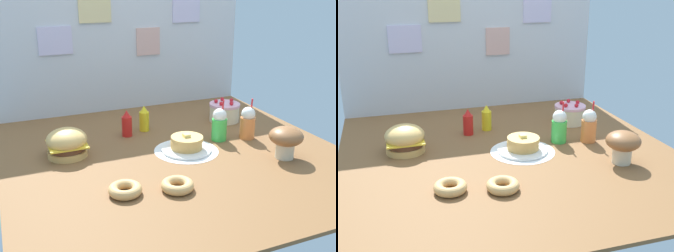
% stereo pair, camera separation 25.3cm
% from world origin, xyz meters
% --- Properties ---
extents(ground_plane, '(1.97, 1.98, 0.02)m').
position_xyz_m(ground_plane, '(0.00, 0.00, -0.01)').
color(ground_plane, brown).
extents(back_wall, '(1.97, 0.04, 1.02)m').
position_xyz_m(back_wall, '(0.00, 0.98, 0.52)').
color(back_wall, silver).
rests_on(back_wall, ground_plane).
extents(doily_mat, '(0.39, 0.39, 0.00)m').
position_xyz_m(doily_mat, '(0.08, 0.00, 0.00)').
color(doily_mat, white).
rests_on(doily_mat, ground_plane).
extents(burger, '(0.24, 0.24, 0.17)m').
position_xyz_m(burger, '(-0.59, 0.20, 0.08)').
color(burger, '#DBA859').
rests_on(burger, ground_plane).
extents(pancake_stack, '(0.30, 0.30, 0.11)m').
position_xyz_m(pancake_stack, '(0.08, 0.00, 0.04)').
color(pancake_stack, white).
rests_on(pancake_stack, doily_mat).
extents(layer_cake, '(0.22, 0.22, 0.16)m').
position_xyz_m(layer_cake, '(0.58, 0.40, 0.07)').
color(layer_cake, beige).
rests_on(layer_cake, ground_plane).
extents(ketchup_bottle, '(0.07, 0.07, 0.18)m').
position_xyz_m(ketchup_bottle, '(-0.17, 0.38, 0.08)').
color(ketchup_bottle, red).
rests_on(ketchup_bottle, ground_plane).
extents(mustard_bottle, '(0.07, 0.07, 0.18)m').
position_xyz_m(mustard_bottle, '(-0.03, 0.44, 0.08)').
color(mustard_bottle, yellow).
rests_on(mustard_bottle, ground_plane).
extents(cream_soda_cup, '(0.10, 0.10, 0.27)m').
position_xyz_m(cream_soda_cup, '(0.35, 0.08, 0.10)').
color(cream_soda_cup, green).
rests_on(cream_soda_cup, ground_plane).
extents(orange_float_cup, '(0.10, 0.10, 0.27)m').
position_xyz_m(orange_float_cup, '(0.54, 0.04, 0.10)').
color(orange_float_cup, orange).
rests_on(orange_float_cup, ground_plane).
extents(donut_pink_glaze, '(0.16, 0.16, 0.05)m').
position_xyz_m(donut_pink_glaze, '(-0.42, -0.37, 0.03)').
color(donut_pink_glaze, tan).
rests_on(donut_pink_glaze, ground_plane).
extents(donut_chocolate, '(0.16, 0.16, 0.05)m').
position_xyz_m(donut_chocolate, '(-0.17, -0.43, 0.03)').
color(donut_chocolate, tan).
rests_on(donut_chocolate, ground_plane).
extents(mushroom_stool, '(0.20, 0.20, 0.19)m').
position_xyz_m(mushroom_stool, '(0.57, -0.31, 0.12)').
color(mushroom_stool, beige).
rests_on(mushroom_stool, ground_plane).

